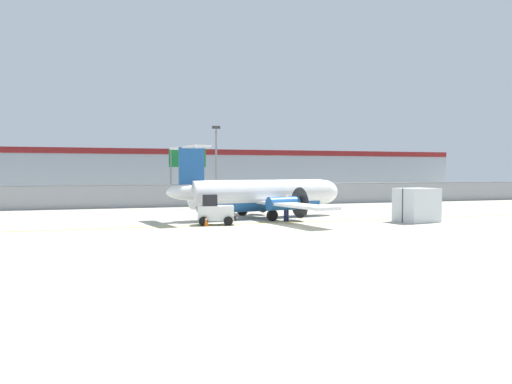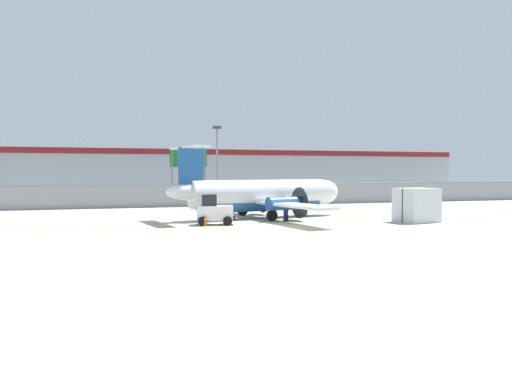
{
  "view_description": "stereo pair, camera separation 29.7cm",
  "coord_description": "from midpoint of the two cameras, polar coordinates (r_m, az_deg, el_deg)",
  "views": [
    {
      "loc": [
        -11.33,
        -27.86,
        3.32
      ],
      "look_at": [
        -0.55,
        6.37,
        1.8
      ],
      "focal_mm": 35.0,
      "sensor_mm": 36.0,
      "label": 1
    },
    {
      "loc": [
        -11.05,
        -27.94,
        3.32
      ],
      "look_at": [
        -0.55,
        6.37,
        1.8
      ],
      "focal_mm": 35.0,
      "sensor_mm": 36.0,
      "label": 2
    }
  ],
  "objects": [
    {
      "name": "ground_plane",
      "position": [
        32.1,
        3.02,
        -3.51
      ],
      "size": [
        140.0,
        140.0,
        0.01
      ],
      "color": "#B2AD99"
    },
    {
      "name": "perimeter_fence",
      "position": [
        47.29,
        -3.78,
        -0.25
      ],
      "size": [
        98.0,
        0.1,
        2.1
      ],
      "color": "gray",
      "rests_on": "ground"
    },
    {
      "name": "parking_lot_strip",
      "position": [
        58.57,
        -6.45,
        -0.78
      ],
      "size": [
        98.0,
        17.0,
        0.12
      ],
      "color": "#38383A",
      "rests_on": "ground"
    },
    {
      "name": "background_building",
      "position": [
        76.71,
        -9.11,
        2.35
      ],
      "size": [
        91.0,
        8.1,
        6.5
      ],
      "color": "#A8B2BC",
      "rests_on": "ground"
    },
    {
      "name": "commuter_airplane",
      "position": [
        35.09,
        0.58,
        -0.38
      ],
      "size": [
        13.42,
        16.02,
        4.92
      ],
      "rotation": [
        0.0,
        0.0,
        0.19
      ],
      "color": "white",
      "rests_on": "ground"
    },
    {
      "name": "baggage_tug",
      "position": [
        30.83,
        -5.01,
        -2.17
      ],
      "size": [
        2.5,
        1.75,
        1.88
      ],
      "rotation": [
        0.0,
        0.0,
        -0.19
      ],
      "color": "silver",
      "rests_on": "ground"
    },
    {
      "name": "ground_crew_worker",
      "position": [
        32.98,
        3.23,
        -1.69
      ],
      "size": [
        0.55,
        0.41,
        1.7
      ],
      "rotation": [
        0.0,
        0.0,
        4.96
      ],
      "color": "#191E4C",
      "rests_on": "ground"
    },
    {
      "name": "cargo_container",
      "position": [
        34.05,
        17.63,
        -1.43
      ],
      "size": [
        2.7,
        2.37,
        2.2
      ],
      "rotation": [
        0.0,
        0.0,
        0.17
      ],
      "color": "silver",
      "rests_on": "ground"
    },
    {
      "name": "traffic_cone_near_left",
      "position": [
        30.2,
        -5.99,
        -3.3
      ],
      "size": [
        0.36,
        0.36,
        0.64
      ],
      "color": "orange",
      "rests_on": "ground"
    },
    {
      "name": "traffic_cone_near_right",
      "position": [
        38.42,
        1.95,
        -2.06
      ],
      "size": [
        0.36,
        0.36,
        0.64
      ],
      "color": "orange",
      "rests_on": "ground"
    },
    {
      "name": "parked_car_0",
      "position": [
        54.81,
        -20.62,
        -0.27
      ],
      "size": [
        4.33,
        2.28,
        1.58
      ],
      "rotation": [
        0.0,
        0.0,
        3.06
      ],
      "color": "black",
      "rests_on": "parking_lot_strip"
    },
    {
      "name": "parked_car_1",
      "position": [
        56.71,
        -13.46,
        -0.09
      ],
      "size": [
        4.29,
        2.2,
        1.58
      ],
      "rotation": [
        0.0,
        0.0,
        3.08
      ],
      "color": "gray",
      "rests_on": "parking_lot_strip"
    },
    {
      "name": "parked_car_2",
      "position": [
        55.35,
        -6.1,
        -0.1
      ],
      "size": [
        4.3,
        2.22,
        1.58
      ],
      "rotation": [
        0.0,
        0.0,
        0.07
      ],
      "color": "gray",
      "rests_on": "parking_lot_strip"
    },
    {
      "name": "parked_car_3",
      "position": [
        62.26,
        -0.97,
        0.19
      ],
      "size": [
        4.27,
        2.15,
        1.58
      ],
      "rotation": [
        0.0,
        0.0,
        3.19
      ],
      "color": "red",
      "rests_on": "parking_lot_strip"
    },
    {
      "name": "parked_car_4",
      "position": [
        68.59,
        4.27,
        0.39
      ],
      "size": [
        4.26,
        2.12,
        1.58
      ],
      "rotation": [
        0.0,
        0.0,
        3.11
      ],
      "color": "slate",
      "rests_on": "parking_lot_strip"
    },
    {
      "name": "apron_light_pole",
      "position": [
        44.18,
        -4.76,
        3.69
      ],
      "size": [
        0.7,
        0.3,
        7.27
      ],
      "color": "slate",
      "rests_on": "ground"
    },
    {
      "name": "highway_sign",
      "position": [
        48.95,
        -8.01,
        3.36
      ],
      "size": [
        3.6,
        0.14,
        5.5
      ],
      "color": "slate",
      "rests_on": "ground"
    }
  ]
}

